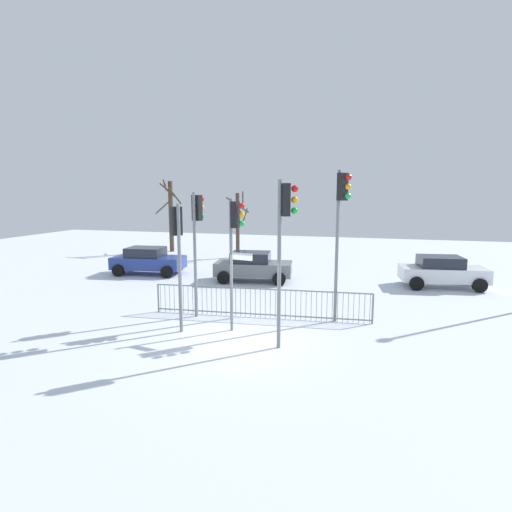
{
  "coord_description": "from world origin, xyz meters",
  "views": [
    {
      "loc": [
        3.68,
        -11.43,
        4.49
      ],
      "look_at": [
        -0.56,
        3.96,
        2.0
      ],
      "focal_mm": 29.28,
      "sensor_mm": 36.0,
      "label": 1
    }
  ],
  "objects": [
    {
      "name": "bare_tree_left",
      "position": [
        -10.68,
        16.8,
        2.82
      ],
      "size": [
        1.82,
        1.8,
        5.33
      ],
      "color": "#473828",
      "rests_on": "ground"
    },
    {
      "name": "traffic_light_foreground_right",
      "position": [
        2.71,
        2.74,
        3.78
      ],
      "size": [
        0.48,
        0.45,
        5.18
      ],
      "rotation": [
        0.0,
        0.0,
        4.05
      ],
      "color": "slate",
      "rests_on": "ground"
    },
    {
      "name": "traffic_light_rear_right",
      "position": [
        -0.82,
        2.13,
        3.11
      ],
      "size": [
        0.57,
        0.34,
        4.24
      ],
      "rotation": [
        0.0,
        0.0,
        4.6
      ],
      "color": "slate",
      "rests_on": "ground"
    },
    {
      "name": "traffic_light_foreground_left",
      "position": [
        -2.25,
        2.21,
        3.26
      ],
      "size": [
        0.37,
        0.55,
        4.45
      ],
      "rotation": [
        0.0,
        0.0,
        5.99
      ],
      "color": "slate",
      "rests_on": "ground"
    },
    {
      "name": "ground_plane",
      "position": [
        0.0,
        0.0,
        0.0
      ],
      "size": [
        60.0,
        60.0,
        0.0
      ],
      "primitive_type": "plane",
      "color": "silver"
    },
    {
      "name": "car_blue_trailing",
      "position": [
        -7.94,
        8.57,
        0.77
      ],
      "size": [
        3.97,
        2.29,
        1.47
      ],
      "rotation": [
        0.0,
        0.0,
        0.11
      ],
      "color": "navy",
      "rests_on": "ground"
    },
    {
      "name": "bare_tree_centre",
      "position": [
        -4.99,
        15.44,
        2.35
      ],
      "size": [
        1.48,
        1.75,
        4.47
      ],
      "color": "#473828",
      "rests_on": "ground"
    },
    {
      "name": "traffic_light_mid_left",
      "position": [
        1.37,
        -0.09,
        3.51
      ],
      "size": [
        0.54,
        0.38,
        4.8
      ],
      "rotation": [
        0.0,
        0.0,
        5.07
      ],
      "color": "slate",
      "rests_on": "ground"
    },
    {
      "name": "traffic_light_rear_left",
      "position": [
        -2.19,
        0.49,
        3.01
      ],
      "size": [
        0.48,
        0.46,
        4.11
      ],
      "rotation": [
        0.0,
        0.0,
        0.84
      ],
      "color": "slate",
      "rests_on": "ground"
    },
    {
      "name": "direction_sign_post",
      "position": [
        -0.48,
        0.94,
        1.58
      ],
      "size": [
        0.78,
        0.2,
        2.81
      ],
      "rotation": [
        0.0,
        0.0,
        -0.19
      ],
      "color": "slate",
      "rests_on": "ground"
    },
    {
      "name": "car_white_far",
      "position": [
        7.0,
        9.43,
        0.77
      ],
      "size": [
        3.98,
        2.31,
        1.47
      ],
      "rotation": [
        0.0,
        0.0,
        0.12
      ],
      "color": "silver",
      "rests_on": "ground"
    },
    {
      "name": "pedestrian_guard_railing",
      "position": [
        -0.01,
        2.53,
        0.55
      ],
      "size": [
        7.81,
        0.67,
        1.07
      ],
      "rotation": [
        0.0,
        0.0,
        0.08
      ],
      "color": "slate",
      "rests_on": "ground"
    },
    {
      "name": "car_grey_mid",
      "position": [
        -1.94,
        8.36,
        0.77
      ],
      "size": [
        4.0,
        2.36,
        1.47
      ],
      "rotation": [
        0.0,
        0.0,
        0.14
      ],
      "color": "slate",
      "rests_on": "ground"
    }
  ]
}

